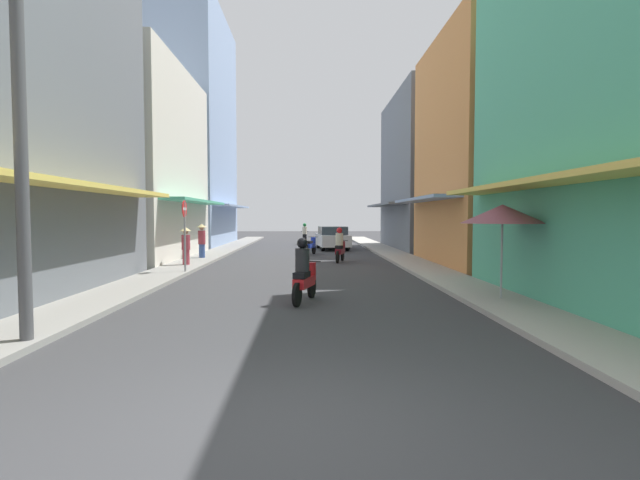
% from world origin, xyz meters
% --- Properties ---
extents(ground_plane, '(89.48, 89.48, 0.00)m').
position_xyz_m(ground_plane, '(0.00, 16.34, 0.00)').
color(ground_plane, '#38383A').
extents(sidewalk_left, '(1.63, 48.67, 0.12)m').
position_xyz_m(sidewalk_left, '(-4.80, 16.34, 0.06)').
color(sidewalk_left, gray).
rests_on(sidewalk_left, ground).
extents(sidewalk_right, '(1.63, 48.67, 0.12)m').
position_xyz_m(sidewalk_right, '(4.80, 16.34, 0.06)').
color(sidewalk_right, '#ADA89E').
rests_on(sidewalk_right, ground).
extents(building_left_mid, '(7.05, 9.74, 9.16)m').
position_xyz_m(building_left_mid, '(-8.61, 18.51, 4.58)').
color(building_left_mid, silver).
rests_on(building_left_mid, ground).
extents(building_left_far, '(7.05, 10.71, 16.17)m').
position_xyz_m(building_left_far, '(-8.61, 29.38, 8.08)').
color(building_left_far, '#8CA5CC').
rests_on(building_left_far, ground).
extents(building_right_mid, '(7.05, 8.06, 9.57)m').
position_xyz_m(building_right_mid, '(8.61, 15.23, 4.78)').
color(building_right_mid, '#D88C4C').
rests_on(building_right_mid, ground).
extents(building_right_far, '(7.05, 10.11, 9.63)m').
position_xyz_m(building_right_far, '(8.61, 25.23, 4.81)').
color(building_right_far, slate).
rests_on(building_right_far, ground).
extents(motorbike_blue, '(0.73, 1.75, 0.96)m').
position_xyz_m(motorbike_blue, '(0.40, 20.97, 0.50)').
color(motorbike_blue, black).
rests_on(motorbike_blue, ground).
extents(motorbike_black, '(0.55, 1.81, 1.58)m').
position_xyz_m(motorbike_black, '(0.01, 30.05, 0.70)').
color(motorbike_black, black).
rests_on(motorbike_black, ground).
extents(motorbike_red, '(0.70, 1.76, 1.58)m').
position_xyz_m(motorbike_red, '(0.17, 6.84, 0.70)').
color(motorbike_red, black).
rests_on(motorbike_red, ground).
extents(motorbike_maroon, '(0.66, 1.77, 1.58)m').
position_xyz_m(motorbike_maroon, '(1.71, 16.87, 0.70)').
color(motorbike_maroon, black).
rests_on(motorbike_maroon, ground).
extents(parked_car, '(2.12, 4.24, 1.45)m').
position_xyz_m(parked_car, '(1.78, 24.99, 0.74)').
color(parked_car, silver).
rests_on(parked_car, ground).
extents(pedestrian_crossing, '(0.44, 0.44, 1.65)m').
position_xyz_m(pedestrian_crossing, '(-4.71, 14.73, 0.93)').
color(pedestrian_crossing, '#99333F').
rests_on(pedestrian_crossing, ground).
extents(pedestrian_foreground, '(0.44, 0.44, 1.72)m').
position_xyz_m(pedestrian_foreground, '(-4.79, 17.98, 0.97)').
color(pedestrian_foreground, '#334C8C').
rests_on(pedestrian_foreground, ground).
extents(vendor_umbrella, '(1.96, 1.96, 2.37)m').
position_xyz_m(vendor_umbrella, '(4.90, 6.63, 2.14)').
color(vendor_umbrella, '#99999E').
rests_on(vendor_umbrella, ground).
extents(utility_pole, '(0.20, 1.20, 6.44)m').
position_xyz_m(utility_pole, '(-4.23, 3.03, 3.30)').
color(utility_pole, '#4C4C4F').
rests_on(utility_pole, ground).
extents(street_sign_no_entry, '(0.07, 0.60, 2.65)m').
position_xyz_m(street_sign_no_entry, '(-4.13, 12.38, 1.72)').
color(street_sign_no_entry, gray).
rests_on(street_sign_no_entry, ground).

